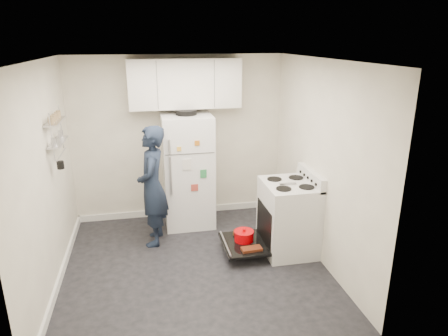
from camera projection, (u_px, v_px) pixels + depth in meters
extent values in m
cube|color=black|center=(194.00, 265.00, 5.02)|extent=(3.20, 3.20, 0.01)
cube|color=white|center=(189.00, 60.00, 4.24)|extent=(3.20, 3.20, 0.01)
cube|color=beige|center=(179.00, 139.00, 6.12)|extent=(3.20, 0.01, 2.50)
cube|color=beige|center=(217.00, 235.00, 3.14)|extent=(3.20, 0.01, 2.50)
cube|color=beige|center=(45.00, 181.00, 4.32)|extent=(0.01, 3.20, 2.50)
cube|color=beige|center=(320.00, 163.00, 4.93)|extent=(0.01, 3.20, 2.50)
cube|color=white|center=(61.00, 276.00, 4.70)|extent=(0.03, 3.20, 0.10)
cube|color=white|center=(182.00, 211.00, 6.48)|extent=(3.20, 0.03, 0.10)
cube|color=silver|center=(288.00, 218.00, 5.26)|extent=(0.65, 0.76, 0.92)
cube|color=black|center=(283.00, 223.00, 5.26)|extent=(0.53, 0.60, 0.52)
cube|color=orange|center=(302.00, 221.00, 5.31)|extent=(0.02, 0.56, 0.46)
cylinder|color=black|center=(286.00, 235.00, 5.33)|extent=(0.34, 0.34, 0.02)
cube|color=silver|center=(311.00, 177.00, 5.14)|extent=(0.08, 0.76, 0.18)
cube|color=silver|center=(290.00, 184.00, 5.11)|extent=(0.65, 0.76, 0.03)
cube|color=#B2B2B7|center=(288.00, 184.00, 5.04)|extent=(0.22, 0.03, 0.01)
cube|color=black|center=(244.00, 244.00, 5.24)|extent=(0.55, 0.70, 0.03)
cylinder|color=#B2B2B7|center=(225.00, 243.00, 5.18)|extent=(0.02, 0.66, 0.02)
cylinder|color=#D00005|center=(244.00, 236.00, 5.28)|extent=(0.25, 0.25, 0.12)
cylinder|color=#D00005|center=(244.00, 232.00, 5.26)|extent=(0.26, 0.26, 0.02)
sphere|color=#D00005|center=(244.00, 230.00, 5.25)|extent=(0.04, 0.04, 0.04)
cube|color=maroon|center=(251.00, 249.00, 5.05)|extent=(0.27, 0.15, 0.04)
cube|color=maroon|center=(243.00, 233.00, 5.47)|extent=(0.29, 0.21, 0.04)
cube|color=white|center=(188.00, 171.00, 5.94)|extent=(0.72, 0.70, 1.68)
cube|color=#4C4C4C|center=(190.00, 154.00, 5.49)|extent=(0.68, 0.01, 0.01)
cube|color=#B2B2B7|center=(169.00, 147.00, 5.39)|extent=(0.03, 0.03, 0.20)
cube|color=#B2B2B7|center=(171.00, 176.00, 5.52)|extent=(0.03, 0.03, 0.55)
cylinder|color=black|center=(186.00, 112.00, 5.66)|extent=(0.30, 0.30, 0.07)
cube|color=#2C8546|center=(203.00, 174.00, 5.62)|extent=(0.09, 0.01, 0.12)
cube|color=silver|center=(187.00, 165.00, 5.53)|extent=(0.12, 0.01, 0.16)
cube|color=gold|center=(179.00, 149.00, 5.44)|extent=(0.06, 0.01, 0.06)
cube|color=#AC3D31|center=(195.00, 188.00, 5.66)|extent=(0.10, 0.01, 0.10)
cube|color=#C26A16|center=(197.00, 143.00, 5.46)|extent=(0.07, 0.01, 0.07)
cube|color=silver|center=(185.00, 83.00, 5.71)|extent=(1.60, 0.33, 0.70)
cube|color=#B2B2B7|center=(55.00, 121.00, 4.63)|extent=(0.14, 0.60, 0.02)
cube|color=#B2B2B7|center=(58.00, 142.00, 4.71)|extent=(0.14, 0.60, 0.02)
cylinder|color=black|center=(60.00, 165.00, 4.62)|extent=(0.08, 0.08, 0.09)
imported|color=#161F32|center=(152.00, 186.00, 5.35)|extent=(0.48, 0.65, 1.65)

